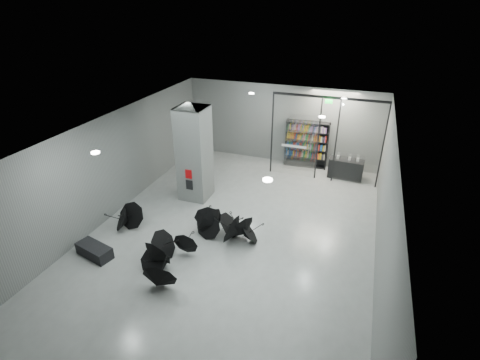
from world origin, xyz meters
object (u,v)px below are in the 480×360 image
(umbrella_cluster, at_px, (192,238))
(shop_counter, at_px, (346,169))
(column, at_px, (194,154))
(bench, at_px, (94,251))
(bookshelf, at_px, (306,144))

(umbrella_cluster, bearing_deg, shop_counter, 57.88)
(column, relative_size, bench, 3.08)
(column, xyz_separation_m, bookshelf, (3.89, 4.75, -0.81))
(bookshelf, distance_m, umbrella_cluster, 8.44)
(column, xyz_separation_m, bench, (-1.45, -4.90, -1.79))
(shop_counter, bearing_deg, umbrella_cluster, -118.78)
(bookshelf, height_order, umbrella_cluster, bookshelf)
(column, bearing_deg, bench, -106.51)
(column, height_order, umbrella_cluster, column)
(bench, relative_size, shop_counter, 0.81)
(column, relative_size, bookshelf, 1.69)
(bookshelf, height_order, shop_counter, bookshelf)
(shop_counter, distance_m, umbrella_cluster, 8.61)
(shop_counter, bearing_deg, column, -142.77)
(column, xyz_separation_m, umbrella_cluster, (1.40, -3.27, -1.68))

